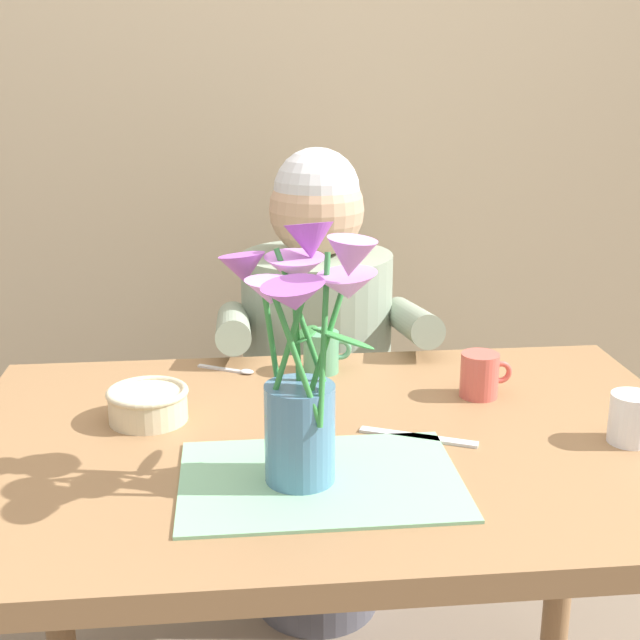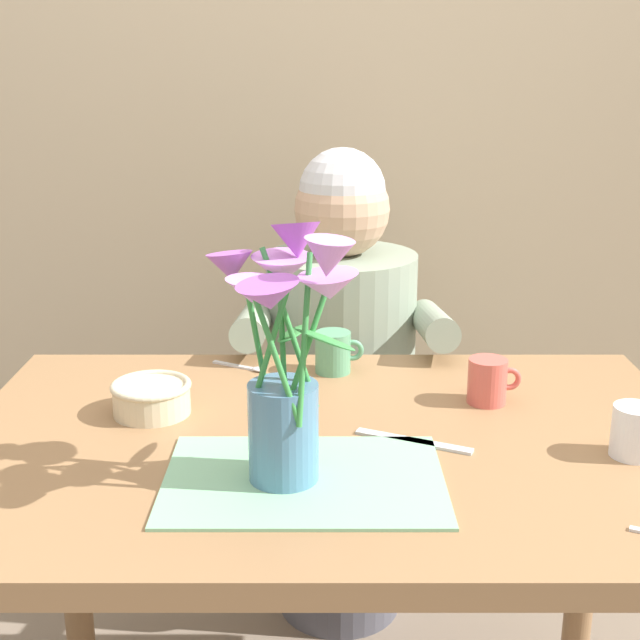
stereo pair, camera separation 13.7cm
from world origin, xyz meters
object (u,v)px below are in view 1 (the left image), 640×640
object	(u,v)px
ceramic_bowl	(148,403)
tea_cup	(632,418)
dinner_knife	(418,437)
coffee_cup	(322,352)
ceramic_mug	(480,375)
seated_person	(317,396)
flower_vase	(302,352)

from	to	relation	value
ceramic_bowl	tea_cup	size ratio (longest dim) A/B	1.46
ceramic_bowl	dinner_knife	world-z (taller)	ceramic_bowl
tea_cup	coffee_cup	distance (m)	0.58
ceramic_mug	tea_cup	bearing A→B (deg)	-49.40
seated_person	ceramic_bowl	size ratio (longest dim) A/B	8.35
seated_person	tea_cup	size ratio (longest dim) A/B	12.20
seated_person	ceramic_mug	distance (m)	0.57
dinner_knife	flower_vase	bearing A→B (deg)	-122.06
seated_person	coffee_cup	bearing A→B (deg)	-96.27
flower_vase	ceramic_bowl	xyz separation A→B (m)	(-0.24, 0.25, -0.17)
seated_person	dinner_knife	bearing A→B (deg)	-83.54
dinner_knife	ceramic_bowl	bearing A→B (deg)	-170.69
flower_vase	ceramic_mug	bearing A→B (deg)	40.79
ceramic_bowl	ceramic_mug	bearing A→B (deg)	4.77
ceramic_mug	coffee_cup	bearing A→B (deg)	150.00
flower_vase	coffee_cup	bearing A→B (deg)	80.63
ceramic_bowl	tea_cup	xyz separation A→B (m)	(0.76, -0.16, 0.01)
ceramic_bowl	dinner_knife	bearing A→B (deg)	-15.25
flower_vase	ceramic_mug	distance (m)	0.48
ceramic_mug	tea_cup	size ratio (longest dim) A/B	1.00
seated_person	coffee_cup	size ratio (longest dim) A/B	12.20
tea_cup	coffee_cup	world-z (taller)	same
flower_vase	coffee_cup	world-z (taller)	flower_vase
coffee_cup	seated_person	bearing A→B (deg)	86.05
ceramic_bowl	dinner_knife	distance (m)	0.45
tea_cup	dinner_knife	bearing A→B (deg)	171.96
dinner_knife	tea_cup	world-z (taller)	tea_cup
dinner_knife	ceramic_mug	bearing A→B (deg)	73.15
seated_person	ceramic_bowl	world-z (taller)	seated_person
dinner_knife	ceramic_mug	xyz separation A→B (m)	(0.15, 0.17, 0.04)
ceramic_mug	seated_person	bearing A→B (deg)	117.46
flower_vase	coffee_cup	distance (m)	0.48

